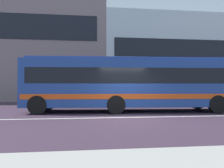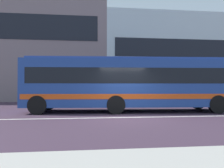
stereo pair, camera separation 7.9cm
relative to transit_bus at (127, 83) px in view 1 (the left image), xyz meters
The scene contains 5 objects.
ground_plane 3.01m from the transit_bus, 100.25° to the right, with size 160.00×160.00×0.00m, color #3D2B3A.
lane_centre_line 3.01m from the transit_bus, 100.25° to the right, with size 60.00×0.16×0.01m, color silver.
apartment_block_left 19.57m from the transit_bus, 131.04° to the left, with size 24.03×11.01×12.85m.
apartment_block_right 17.70m from the transit_bus, 55.34° to the left, with size 20.73×11.01×9.74m.
transit_bus is the anchor object (origin of this frame).
Camera 1 is at (-1.84, -9.63, 1.43)m, focal length 32.86 mm.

